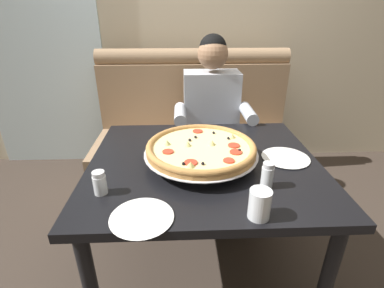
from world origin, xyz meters
The scene contains 13 objects.
ground_plane centered at (0.00, 0.00, 0.00)m, with size 16.00×16.00×0.00m, color #382D26.
back_wall_with_window centered at (0.00, 1.53, 1.40)m, with size 6.00×0.12×2.80m, color beige.
window_panel centered at (-1.35, 1.45, 1.40)m, with size 1.10×0.02×2.80m, color white.
booth_bench centered at (0.00, 0.96, 0.40)m, with size 1.60×0.78×1.13m.
dining_table centered at (0.00, 0.00, 0.65)m, with size 1.12×0.98×0.74m.
diner_main centered at (0.12, 0.69, 0.71)m, with size 0.54×0.64×1.27m.
pizza centered at (-0.02, -0.02, 0.82)m, with size 0.54×0.54×0.11m.
shaker_oregano centered at (0.24, -0.24, 0.79)m, with size 0.05×0.05×0.11m.
shaker_parmesan centered at (-0.44, -0.25, 0.79)m, with size 0.05×0.05×0.10m.
plate_near_left centered at (-0.26, -0.42, 0.75)m, with size 0.23×0.23×0.02m.
plate_near_right centered at (0.41, 0.01, 0.75)m, with size 0.24×0.24×0.02m.
drinking_glass centered at (0.16, -0.43, 0.79)m, with size 0.08×0.08×0.11m.
patio_chair centered at (-1.44, 2.06, 0.52)m, with size 0.43×0.43×0.86m.
Camera 1 is at (-0.11, -1.22, 1.42)m, focal length 26.52 mm.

